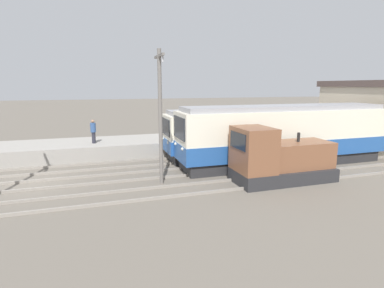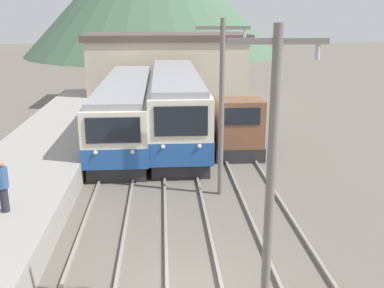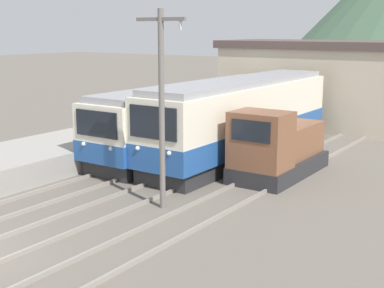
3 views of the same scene
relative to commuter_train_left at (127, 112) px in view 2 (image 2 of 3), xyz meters
name	(u,v)px [view 2 (image 2 of 3)]	position (x,y,z in m)	size (l,w,h in m)	color
track_right	(308,288)	(5.80, -15.13, -1.53)	(1.54, 60.00, 0.14)	gray
commuter_train_left	(127,112)	(0.00, 0.00, 0.00)	(2.84, 14.61, 3.43)	#28282B
commuter_train_center	(176,109)	(2.80, -0.05, 0.18)	(2.84, 14.15, 3.86)	#28282B
shunting_locomotive	(234,127)	(5.80, -2.37, -0.40)	(2.40, 5.49, 3.00)	#28282B
catenary_mast_near	(271,176)	(4.31, -16.46, 2.15)	(2.00, 0.20, 6.87)	slate
catenary_mast_mid	(222,103)	(4.31, -8.45, 2.15)	(2.00, 0.20, 6.87)	slate
person_on_platform	(2,184)	(-2.95, -11.85, 0.33)	(0.38, 0.38, 1.69)	#282833
station_building	(168,69)	(2.50, 10.87, 1.16)	(12.60, 6.30, 5.48)	beige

